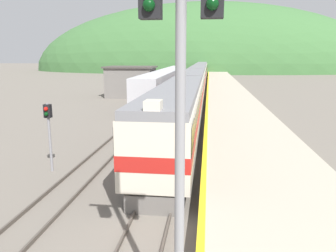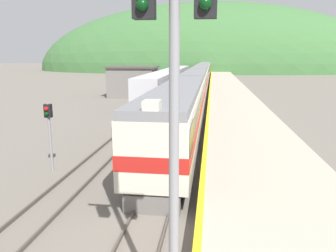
{
  "view_description": "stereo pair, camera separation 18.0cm",
  "coord_description": "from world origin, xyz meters",
  "px_view_note": "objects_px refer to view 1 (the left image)",
  "views": [
    {
      "loc": [
        2.07,
        -0.64,
        6.19
      ],
      "look_at": [
        -0.05,
        16.52,
        2.45
      ],
      "focal_mm": 35.0,
      "sensor_mm": 36.0,
      "label": 1
    },
    {
      "loc": [
        2.25,
        -0.62,
        6.19
      ],
      "look_at": [
        -0.05,
        16.52,
        2.45
      ],
      "focal_mm": 35.0,
      "sensor_mm": 36.0,
      "label": 2
    }
  ],
  "objects_px": {
    "express_train_lead_car": "(178,113)",
    "siding_train": "(168,82)",
    "carriage_fifth": "(202,68)",
    "signal_mast_main": "(180,76)",
    "carriage_fourth": "(201,71)",
    "carriage_third": "(198,76)",
    "signal_post_siding": "(48,123)",
    "carriage_second": "(193,85)"
  },
  "relations": [
    {
      "from": "express_train_lead_car",
      "to": "siding_train",
      "type": "bearing_deg",
      "value": 98.4
    },
    {
      "from": "express_train_lead_car",
      "to": "carriage_third",
      "type": "height_order",
      "value": "express_train_lead_car"
    },
    {
      "from": "carriage_fifth",
      "to": "express_train_lead_car",
      "type": "bearing_deg",
      "value": -90.0
    },
    {
      "from": "signal_post_siding",
      "to": "carriage_second",
      "type": "bearing_deg",
      "value": 77.29
    },
    {
      "from": "carriage_third",
      "to": "carriage_fifth",
      "type": "bearing_deg",
      "value": 90.0
    },
    {
      "from": "carriage_second",
      "to": "signal_post_siding",
      "type": "xyz_separation_m",
      "value": [
        -6.3,
        -27.93,
        0.42
      ]
    },
    {
      "from": "carriage_third",
      "to": "carriage_fourth",
      "type": "relative_size",
      "value": 1.0
    },
    {
      "from": "siding_train",
      "to": "signal_post_siding",
      "type": "xyz_separation_m",
      "value": [
        -1.9,
        -36.13,
        0.64
      ]
    },
    {
      "from": "carriage_fourth",
      "to": "signal_post_siding",
      "type": "distance_m",
      "value": 68.31
    },
    {
      "from": "carriage_second",
      "to": "signal_post_siding",
      "type": "relative_size",
      "value": 5.13
    },
    {
      "from": "carriage_third",
      "to": "express_train_lead_car",
      "type": "bearing_deg",
      "value": -90.0
    },
    {
      "from": "express_train_lead_car",
      "to": "siding_train",
      "type": "height_order",
      "value": "express_train_lead_car"
    },
    {
      "from": "carriage_fourth",
      "to": "signal_mast_main",
      "type": "bearing_deg",
      "value": -88.86
    },
    {
      "from": "carriage_second",
      "to": "carriage_third",
      "type": "xyz_separation_m",
      "value": [
        0.0,
        20.05,
        0.0
      ]
    },
    {
      "from": "express_train_lead_car",
      "to": "carriage_second",
      "type": "bearing_deg",
      "value": 90.0
    },
    {
      "from": "signal_mast_main",
      "to": "signal_post_siding",
      "type": "bearing_deg",
      "value": 128.24
    },
    {
      "from": "siding_train",
      "to": "signal_mast_main",
      "type": "height_order",
      "value": "signal_mast_main"
    },
    {
      "from": "signal_mast_main",
      "to": "express_train_lead_car",
      "type": "bearing_deg",
      "value": 95.43
    },
    {
      "from": "carriage_fifth",
      "to": "siding_train",
      "type": "bearing_deg",
      "value": -94.84
    },
    {
      "from": "carriage_fifth",
      "to": "signal_post_siding",
      "type": "xyz_separation_m",
      "value": [
        -6.3,
        -88.07,
        0.42
      ]
    },
    {
      "from": "signal_mast_main",
      "to": "siding_train",
      "type": "bearing_deg",
      "value": 97.35
    },
    {
      "from": "carriage_fifth",
      "to": "signal_mast_main",
      "type": "height_order",
      "value": "signal_mast_main"
    },
    {
      "from": "express_train_lead_car",
      "to": "carriage_second",
      "type": "relative_size",
      "value": 1.14
    },
    {
      "from": "carriage_fifth",
      "to": "signal_mast_main",
      "type": "xyz_separation_m",
      "value": [
        1.55,
        -98.03,
        3.55
      ]
    },
    {
      "from": "carriage_fourth",
      "to": "carriage_fifth",
      "type": "xyz_separation_m",
      "value": [
        0.0,
        20.05,
        0.0
      ]
    },
    {
      "from": "express_train_lead_car",
      "to": "carriage_third",
      "type": "xyz_separation_m",
      "value": [
        0.0,
        41.65,
        -0.01
      ]
    },
    {
      "from": "carriage_fourth",
      "to": "carriage_fifth",
      "type": "distance_m",
      "value": 20.05
    },
    {
      "from": "express_train_lead_car",
      "to": "carriage_third",
      "type": "bearing_deg",
      "value": 90.0
    },
    {
      "from": "express_train_lead_car",
      "to": "signal_mast_main",
      "type": "distance_m",
      "value": 16.73
    },
    {
      "from": "siding_train",
      "to": "express_train_lead_car",
      "type": "bearing_deg",
      "value": -81.6
    },
    {
      "from": "carriage_fourth",
      "to": "signal_post_siding",
      "type": "height_order",
      "value": "carriage_fourth"
    },
    {
      "from": "express_train_lead_car",
      "to": "carriage_second",
      "type": "distance_m",
      "value": 21.6
    },
    {
      "from": "express_train_lead_car",
      "to": "signal_post_siding",
      "type": "distance_m",
      "value": 8.94
    },
    {
      "from": "carriage_second",
      "to": "carriage_fifth",
      "type": "height_order",
      "value": "same"
    },
    {
      "from": "express_train_lead_car",
      "to": "carriage_fourth",
      "type": "relative_size",
      "value": 1.14
    },
    {
      "from": "carriage_third",
      "to": "signal_post_siding",
      "type": "height_order",
      "value": "carriage_third"
    },
    {
      "from": "carriage_third",
      "to": "signal_post_siding",
      "type": "distance_m",
      "value": 48.39
    },
    {
      "from": "carriage_second",
      "to": "signal_mast_main",
      "type": "xyz_separation_m",
      "value": [
        1.55,
        -37.89,
        3.55
      ]
    },
    {
      "from": "carriage_second",
      "to": "siding_train",
      "type": "relative_size",
      "value": 0.46
    },
    {
      "from": "carriage_second",
      "to": "signal_post_siding",
      "type": "height_order",
      "value": "carriage_second"
    },
    {
      "from": "carriage_third",
      "to": "signal_mast_main",
      "type": "height_order",
      "value": "signal_mast_main"
    },
    {
      "from": "carriage_fourth",
      "to": "signal_mast_main",
      "type": "distance_m",
      "value": 78.08
    }
  ]
}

